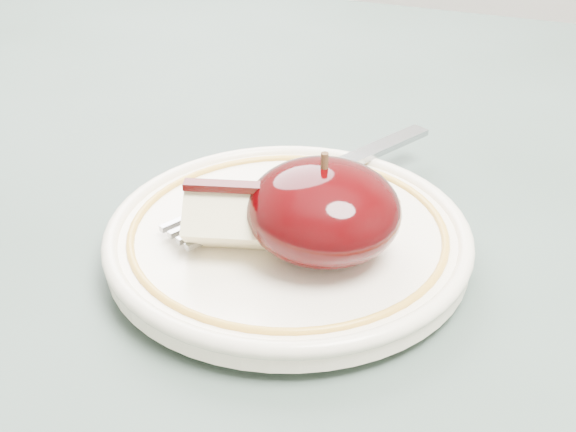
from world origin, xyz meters
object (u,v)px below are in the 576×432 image
(apple_half, at_px, (323,211))
(fork, at_px, (304,181))
(plate, at_px, (288,238))
(table, at_px, (293,346))

(apple_half, height_order, fork, apple_half)
(plate, distance_m, fork, 0.05)
(apple_half, bearing_deg, fork, 116.81)
(plate, xyz_separation_m, fork, (-0.01, 0.05, 0.01))
(table, distance_m, fork, 0.11)
(fork, bearing_deg, apple_half, -124.35)
(table, relative_size, apple_half, 11.26)
(table, height_order, fork, fork)
(table, distance_m, apple_half, 0.14)
(table, xyz_separation_m, fork, (-0.00, 0.02, 0.11))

